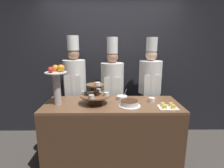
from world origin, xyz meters
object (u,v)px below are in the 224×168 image
Objects in this scene: tiered_stand at (95,94)px; chef_center_left at (112,88)px; chef_left at (75,86)px; chef_center_right at (150,86)px; cake_round at (130,103)px; cake_square_tray at (168,106)px; serving_bowl_far at (122,97)px; fruit_pedestal at (57,81)px; cup_white at (152,100)px.

chef_center_left is at bearing 70.23° from tiered_stand.
chef_left is 0.64m from chef_center_left.
chef_center_right is (1.29, 0.00, -0.01)m from chef_left.
cake_square_tray is at bearing -7.82° from cake_round.
serving_bowl_far reaches higher than cake_round.
tiered_stand is 0.71m from chef_center_left.
chef_center_left is (-0.22, 0.74, 0.03)m from cake_round.
chef_center_left is at bearing 41.39° from fruit_pedestal.
tiered_stand is 0.48m from cake_round.
cake_round is at bearing -73.60° from chef_center_left.
chef_left is 1.01× the size of chef_center_left.
cake_square_tray is 1.55× the size of serving_bowl_far.
fruit_pedestal is 1.32m from cup_white.
chef_center_left reaches higher than cup_white.
fruit_pedestal is 1.01m from cake_round.
chef_left is at bearing 121.52° from tiered_stand.
cake_round is 0.86m from chef_center_right.
chef_center_right reaches higher than cake_square_tray.
chef_center_left is (0.64, 0.00, -0.03)m from chef_left.
tiered_stand is at bearing 171.02° from cake_square_tray.
cup_white reaches higher than cake_square_tray.
cup_white is 0.57× the size of serving_bowl_far.
chef_left reaches higher than tiered_stand.
cake_round is at bearing -10.21° from tiered_stand.
tiered_stand reaches higher than cake_square_tray.
cake_round is 1.21× the size of cake_square_tray.
chef_left reaches higher than fruit_pedestal.
cake_round reaches higher than cake_square_tray.
chef_center_left is at bearing 106.81° from serving_bowl_far.
cup_white is (0.78, 0.07, -0.11)m from tiered_stand.
cake_round reaches higher than cup_white.
cake_round is 1.87× the size of serving_bowl_far.
fruit_pedestal is at bearing -154.76° from chef_center_right.
tiered_stand is at bearing -151.49° from serving_bowl_far.
chef_center_right is at bearing 94.07° from cake_square_tray.
cake_round is (0.45, -0.08, -0.11)m from tiered_stand.
fruit_pedestal is 0.70m from chef_left.
chef_center_left reaches higher than fruit_pedestal.
cake_square_tray is at bearing -31.88° from serving_bowl_far.
cake_square_tray is (0.16, -0.22, -0.01)m from cup_white.
serving_bowl_far is (-0.08, 0.29, -0.01)m from cake_round.
chef_left reaches higher than cake_round.
cup_white is at bearing 24.83° from cake_round.
fruit_pedestal is 0.95m from serving_bowl_far.
cup_white is 0.60m from chef_center_right.
tiered_stand is 4.51× the size of cup_white.
cup_white is 0.05× the size of chef_left.
chef_center_right reaches higher than cake_round.
serving_bowl_far is 0.09× the size of chef_center_right.
cake_round is 0.49m from cake_square_tray.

